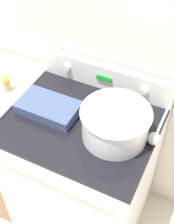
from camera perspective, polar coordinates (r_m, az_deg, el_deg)
name	(u,v)px	position (r m, az deg, el deg)	size (l,w,h in m)	color
kitchen_wall	(113,30)	(1.66, 4.80, 14.64)	(8.00, 0.05, 2.50)	beige
stove_range	(83,172)	(1.96, -0.75, -10.87)	(0.77, 0.68, 0.92)	silver
control_panel	(106,77)	(1.76, 3.53, 6.47)	(0.77, 0.07, 0.15)	silver
mixing_bowl	(115,122)	(1.48, 5.20, -1.89)	(0.34, 0.34, 0.17)	silver
casserole_dish	(48,107)	(1.65, -7.10, 0.97)	(0.32, 0.19, 0.06)	#38476B
ladle	(155,136)	(1.54, 12.35, -4.33)	(0.06, 0.30, 0.06)	#B7B7B7
spice_jar_yellow_cap	(6,84)	(1.80, -14.53, 4.98)	(0.05, 0.05, 0.08)	tan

